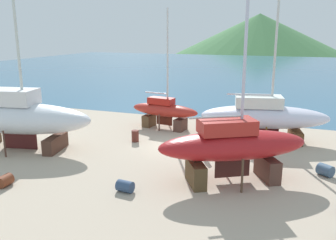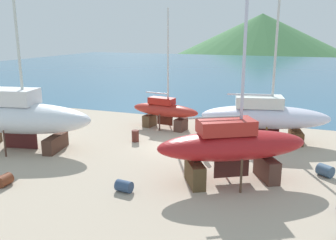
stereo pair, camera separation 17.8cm
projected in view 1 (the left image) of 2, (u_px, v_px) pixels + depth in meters
The scene contains 12 objects.
ground_plane at pixel (151, 166), 21.89m from camera, with size 50.45×50.45×0.00m, color #B4A28C.
sea_water at pixel (259, 70), 75.85m from camera, with size 139.88×93.16×0.01m, color #356282.
headland_hill at pixel (258, 47), 191.76m from camera, with size 143.95×143.95×34.26m, color #407341.
sailboat_small_center at pixel (264, 116), 26.53m from camera, with size 9.75×4.91×14.64m.
sailboat_large_starboard at pixel (164, 110), 30.00m from camera, with size 6.21×2.46×9.77m.
sailboat_mid_port at pixel (17, 117), 24.57m from camera, with size 10.93×5.13×19.16m.
sailboat_far_slipway at pixel (233, 145), 19.12m from camera, with size 8.35×6.36×12.10m.
worker at pixel (202, 142), 23.65m from camera, with size 0.47×0.49×1.71m.
barrel_blue_faded at pixel (5, 181), 18.94m from camera, with size 0.62×0.62×0.78m, color brown.
barrel_rust_mid at pixel (125, 186), 18.29m from camera, with size 0.59×0.59×0.83m, color navy.
barrel_tar_black at pixel (135, 136), 26.59m from camera, with size 0.53×0.53×0.86m, color #572820.
barrel_tipped_center at pixel (325, 170), 20.33m from camera, with size 0.67×0.67×0.82m, color #3A5572.
Camera 1 is at (8.05, -22.93, 7.99)m, focal length 38.34 mm.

